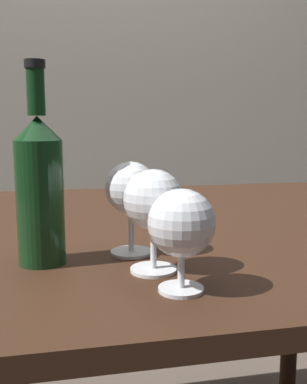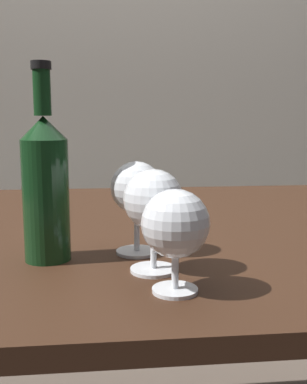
% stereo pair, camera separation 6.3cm
% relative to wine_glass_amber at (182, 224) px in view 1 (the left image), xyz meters
% --- Properties ---
extents(back_wall, '(5.00, 0.08, 2.60)m').
position_rel_wine_glass_amber_xyz_m(back_wall, '(-0.03, 1.66, 0.47)').
color(back_wall, beige).
rests_on(back_wall, ground_plane).
extents(dining_table, '(1.41, 1.00, 0.74)m').
position_rel_wine_glass_amber_xyz_m(dining_table, '(-0.03, 0.38, -0.17)').
color(dining_table, '#382114').
rests_on(dining_table, ground_plane).
extents(wine_glass_amber, '(0.09, 0.09, 0.13)m').
position_rel_wine_glass_amber_xyz_m(wine_glass_amber, '(0.00, 0.00, 0.00)').
color(wine_glass_amber, white).
rests_on(wine_glass_amber, dining_table).
extents(wine_glass_merlot, '(0.09, 0.09, 0.15)m').
position_rel_wine_glass_amber_xyz_m(wine_glass_merlot, '(-0.02, 0.08, 0.01)').
color(wine_glass_merlot, white).
rests_on(wine_glass_merlot, dining_table).
extents(wine_glass_white, '(0.08, 0.08, 0.15)m').
position_rel_wine_glass_amber_xyz_m(wine_glass_white, '(-0.04, 0.17, 0.02)').
color(wine_glass_white, white).
rests_on(wine_glass_white, dining_table).
extents(wine_bottle, '(0.07, 0.07, 0.30)m').
position_rel_wine_glass_amber_xyz_m(wine_bottle, '(-0.18, 0.15, 0.03)').
color(wine_bottle, '#143819').
rests_on(wine_bottle, dining_table).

